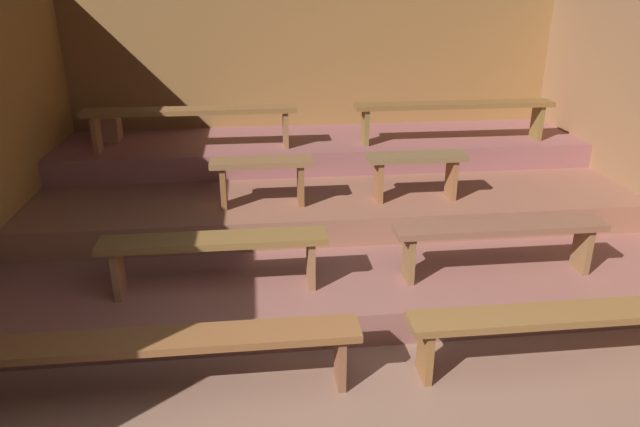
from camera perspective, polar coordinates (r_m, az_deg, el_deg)
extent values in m
cube|color=#84604E|center=(5.31, 2.50, -6.04)|extent=(6.62, 5.72, 0.08)
cube|color=olive|center=(7.26, -0.44, 12.36)|extent=(6.62, 0.06, 2.49)
cube|color=#8C574E|center=(5.80, 1.56, -1.63)|extent=(5.82, 3.64, 0.26)
cube|color=#905A45|center=(6.23, 0.85, 2.64)|extent=(5.82, 2.50, 0.26)
cube|color=#8E5454|center=(6.72, 0.20, 6.40)|extent=(5.82, 1.31, 0.26)
cube|color=brown|center=(3.73, -15.46, -11.96)|extent=(2.46, 0.27, 0.05)
cube|color=brown|center=(3.83, 2.00, -14.01)|extent=(0.05, 0.21, 0.39)
cube|color=brown|center=(4.26, 25.15, -8.83)|extent=(2.46, 0.27, 0.05)
cube|color=brown|center=(3.94, 10.33, -13.26)|extent=(0.05, 0.21, 0.39)
cube|color=brown|center=(4.33, -10.38, -2.63)|extent=(1.67, 0.27, 0.05)
cube|color=brown|center=(4.53, -19.25, -5.46)|extent=(0.05, 0.21, 0.39)
cube|color=brown|center=(4.43, -0.91, -4.80)|extent=(0.05, 0.21, 0.39)
cube|color=brown|center=(4.70, 17.30, -1.28)|extent=(1.67, 0.27, 0.05)
cube|color=brown|center=(4.56, 8.72, -4.26)|extent=(0.05, 0.21, 0.39)
cube|color=brown|center=(5.11, 24.40, -3.11)|extent=(0.05, 0.21, 0.39)
cube|color=brown|center=(5.25, -5.78, 5.06)|extent=(0.92, 0.27, 0.05)
cube|color=brown|center=(5.33, -9.47, 2.64)|extent=(0.05, 0.21, 0.39)
cube|color=brown|center=(5.33, -1.93, 2.96)|extent=(0.05, 0.21, 0.39)
cube|color=brown|center=(5.46, 9.49, 5.51)|extent=(0.92, 0.27, 0.05)
cube|color=brown|center=(5.44, 5.79, 3.23)|extent=(0.05, 0.21, 0.39)
cube|color=brown|center=(5.63, 12.80, 3.42)|extent=(0.05, 0.21, 0.39)
cube|color=brown|center=(6.26, -12.59, 9.83)|extent=(2.20, 0.27, 0.05)
cube|color=brown|center=(6.48, -21.14, 7.31)|extent=(0.05, 0.21, 0.39)
cube|color=brown|center=(6.28, -3.41, 8.31)|extent=(0.05, 0.21, 0.39)
cube|color=brown|center=(6.60, 13.07, 10.39)|extent=(2.20, 0.27, 0.05)
cube|color=brown|center=(6.39, 4.48, 8.51)|extent=(0.05, 0.21, 0.39)
cube|color=brown|center=(7.03, 20.57, 8.42)|extent=(0.05, 0.21, 0.39)
cube|color=#926546|center=(6.98, -20.17, 7.87)|extent=(0.27, 0.27, 0.27)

